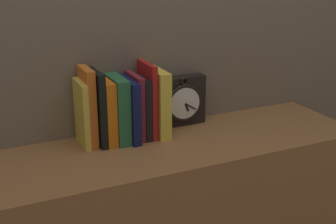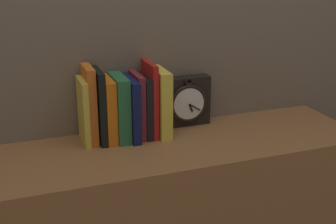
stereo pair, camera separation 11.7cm
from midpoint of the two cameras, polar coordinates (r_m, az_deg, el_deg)
The scene contains 11 objects.
clock at distance 1.65m, azimuth -0.39°, elevation 1.33°, with size 0.18×0.06×0.18m.
book_slot0_yellow at distance 1.51m, azimuth -12.68°, elevation -0.26°, with size 0.02×0.12×0.21m.
book_slot1_orange at distance 1.51m, azimuth -11.93°, elevation 0.61°, with size 0.03×0.12×0.25m.
book_slot2_black at distance 1.51m, azimuth -10.80°, elevation 0.46°, with size 0.02×0.14×0.24m.
book_slot3_orange at distance 1.52m, azimuth -9.75°, elevation 0.05°, with size 0.03×0.14×0.21m.
book_slot4_green at distance 1.52m, azimuth -8.33°, elevation 0.32°, with size 0.04×0.14×0.21m.
book_slot5_navy at distance 1.53m, azimuth -6.96°, elevation 0.27°, with size 0.03×0.15×0.20m.
book_slot6_maroon at distance 1.55m, azimuth -6.20°, elevation 0.70°, with size 0.02×0.13×0.21m.
book_slot7_black at distance 1.55m, azimuth -5.38°, elevation 0.61°, with size 0.02×0.13×0.20m.
book_slot8_red at distance 1.55m, azimuth -4.67°, elevation 1.50°, with size 0.02×0.14×0.25m.
book_slot9_yellow at distance 1.56m, azimuth -3.46°, elevation 1.16°, with size 0.04×0.15×0.22m.
Camera 1 is at (-0.58, -1.25, 1.41)m, focal length 50.00 mm.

